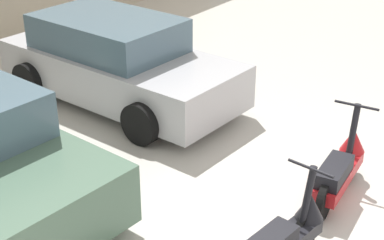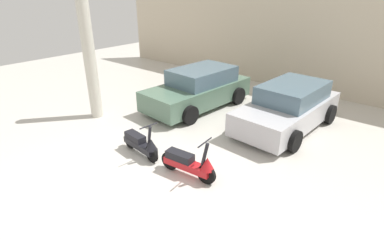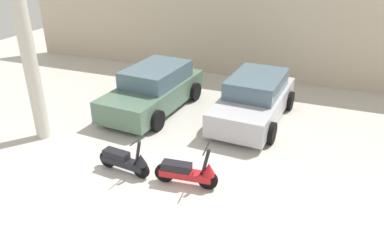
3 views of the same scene
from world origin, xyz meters
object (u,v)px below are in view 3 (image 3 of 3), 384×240
(car_rear_left, at_px, (154,89))
(scooter_front_right, at_px, (189,172))
(support_column_side, at_px, (31,69))
(scooter_front_left, at_px, (126,160))
(car_rear_center, at_px, (254,99))

(car_rear_left, bearing_deg, scooter_front_right, 40.92)
(scooter_front_right, bearing_deg, car_rear_left, 120.64)
(support_column_side, bearing_deg, scooter_front_left, -13.50)
(car_rear_center, bearing_deg, scooter_front_right, -4.63)
(car_rear_left, xyz_separation_m, car_rear_center, (3.23, 0.41, -0.01))
(scooter_front_left, relative_size, support_column_side, 0.36)
(car_rear_center, relative_size, support_column_side, 1.02)
(scooter_front_left, xyz_separation_m, car_rear_left, (-1.09, 3.70, 0.32))
(scooter_front_right, distance_m, car_rear_center, 4.09)
(scooter_front_left, height_order, scooter_front_right, scooter_front_right)
(scooter_front_right, bearing_deg, support_column_side, 166.03)
(scooter_front_right, bearing_deg, car_rear_center, 76.39)
(car_rear_center, bearing_deg, car_rear_left, -79.57)
(car_rear_left, height_order, car_rear_center, car_rear_left)
(scooter_front_left, bearing_deg, car_rear_left, 112.85)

